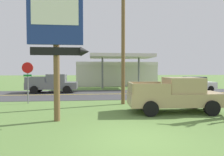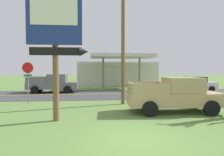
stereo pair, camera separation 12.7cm
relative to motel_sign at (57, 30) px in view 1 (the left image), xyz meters
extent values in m
plane|color=#5B7F3D|center=(3.06, -2.74, -4.22)|extent=(180.00, 180.00, 0.00)
cube|color=#3D3D3F|center=(3.06, 10.26, -4.21)|extent=(140.00, 8.00, 0.02)
cube|color=gold|center=(3.06, 10.26, -4.20)|extent=(126.00, 0.20, 0.01)
cylinder|color=brown|center=(-0.06, 0.13, -1.02)|extent=(0.28, 0.28, 6.40)
cube|color=navy|center=(-0.06, -0.05, 0.59)|extent=(2.48, 0.16, 2.56)
cube|color=white|center=(-0.06, -0.14, 0.90)|extent=(2.08, 0.03, 1.44)
cube|color=black|center=(-0.06, -0.05, -0.99)|extent=(2.23, 0.12, 0.36)
cone|color=black|center=(1.26, -0.05, -0.99)|extent=(0.40, 0.44, 0.44)
cylinder|color=slate|center=(-2.96, 5.38, -3.12)|extent=(0.08, 0.08, 2.20)
cylinder|color=red|center=(-2.96, 5.35, -1.67)|extent=(0.76, 0.03, 0.76)
cylinder|color=white|center=(-2.96, 5.37, -1.67)|extent=(0.80, 0.01, 0.80)
cube|color=#19722D|center=(-2.96, 5.35, -2.22)|extent=(0.56, 0.03, 0.14)
cylinder|color=brown|center=(3.76, 4.45, 0.56)|extent=(0.26, 0.26, 9.56)
cube|color=beige|center=(5.39, 22.50, -2.42)|extent=(12.00, 6.00, 3.60)
cube|color=silver|center=(5.39, 19.45, -0.87)|extent=(12.00, 0.12, 0.50)
cube|color=silver|center=(5.39, 16.50, -0.02)|extent=(8.00, 5.00, 0.40)
cylinder|color=slate|center=(2.99, 16.50, -2.12)|extent=(0.24, 0.24, 4.20)
cylinder|color=slate|center=(7.79, 16.50, -2.12)|extent=(0.24, 0.24, 4.20)
cube|color=tan|center=(6.23, 1.44, -3.46)|extent=(5.30, 2.24, 0.72)
cube|color=tan|center=(6.68, 1.42, -2.68)|extent=(2.00, 1.90, 0.84)
cube|color=#28333D|center=(7.57, 1.37, -2.68)|extent=(0.19, 1.66, 0.71)
cube|color=tan|center=(4.76, 2.44, -2.82)|extent=(1.95, 0.23, 0.56)
cube|color=tan|center=(4.66, 0.61, -2.82)|extent=(1.95, 0.23, 0.56)
cube|color=tan|center=(3.74, 1.58, -2.82)|extent=(0.22, 1.88, 0.56)
cylinder|color=black|center=(7.90, 2.33, -3.82)|extent=(0.81, 0.32, 0.80)
cylinder|color=black|center=(7.79, 0.38, -3.82)|extent=(0.81, 0.32, 0.80)
cylinder|color=black|center=(4.68, 2.51, -3.82)|extent=(0.81, 0.32, 0.80)
cylinder|color=black|center=(4.57, 0.55, -3.82)|extent=(0.81, 0.32, 0.80)
cube|color=slate|center=(-2.55, 12.26, -3.46)|extent=(5.20, 1.96, 0.72)
cube|color=slate|center=(-2.10, 12.26, -2.68)|extent=(1.90, 1.80, 0.84)
cube|color=#28333D|center=(-1.21, 12.26, -2.68)|extent=(0.10, 1.66, 0.71)
cube|color=slate|center=(-4.08, 13.18, -2.82)|extent=(1.95, 0.12, 0.56)
cube|color=slate|center=(-4.08, 11.34, -2.82)|extent=(1.95, 0.12, 0.56)
cube|color=slate|center=(-5.05, 12.26, -2.82)|extent=(0.12, 1.88, 0.56)
cylinder|color=black|center=(-0.94, 13.24, -3.82)|extent=(0.80, 0.28, 0.80)
cylinder|color=black|center=(-0.94, 11.28, -3.82)|extent=(0.80, 0.28, 0.80)
cylinder|color=black|center=(-4.17, 13.24, -3.82)|extent=(0.80, 0.28, 0.80)
cylinder|color=black|center=(-4.17, 11.28, -3.82)|extent=(0.80, 0.28, 0.80)
cube|color=silver|center=(13.37, 12.26, -3.54)|extent=(4.20, 1.76, 0.72)
cube|color=#2D3842|center=(13.22, 12.26, -2.88)|extent=(2.10, 1.56, 0.60)
cylinder|color=black|center=(14.67, 13.14, -3.90)|extent=(0.64, 0.24, 0.64)
cylinder|color=black|center=(14.67, 11.38, -3.90)|extent=(0.64, 0.24, 0.64)
cylinder|color=black|center=(12.07, 13.14, -3.90)|extent=(0.64, 0.24, 0.64)
cylinder|color=black|center=(12.07, 11.38, -3.90)|extent=(0.64, 0.24, 0.64)
camera|label=1|loc=(1.55, -9.37, -1.85)|focal=32.08mm
camera|label=2|loc=(1.67, -9.38, -1.85)|focal=32.08mm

